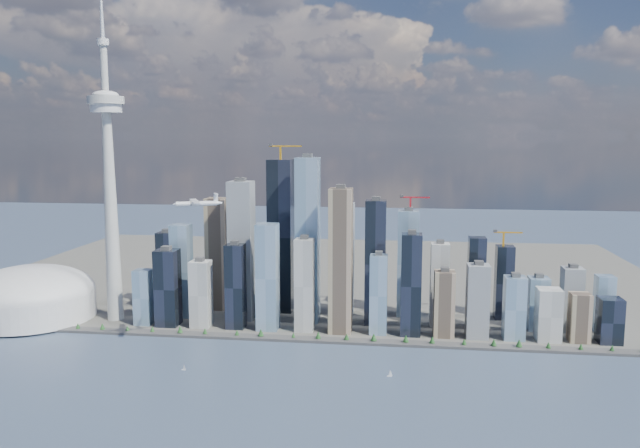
# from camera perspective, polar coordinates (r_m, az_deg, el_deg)

# --- Properties ---
(ground) EXTENTS (4000.00, 4000.00, 0.00)m
(ground) POSITION_cam_1_polar(r_m,az_deg,el_deg) (712.33, -6.45, -16.87)
(ground) COLOR #313F56
(ground) RESTS_ON ground
(seawall) EXTENTS (1100.00, 22.00, 4.00)m
(seawall) POSITION_cam_1_polar(r_m,az_deg,el_deg) (939.21, -2.76, -10.44)
(seawall) COLOR #383838
(seawall) RESTS_ON ground
(land) EXTENTS (1400.00, 900.00, 3.00)m
(land) POSITION_cam_1_polar(r_m,az_deg,el_deg) (1368.94, 0.56, -4.54)
(land) COLOR #4C4C47
(land) RESTS_ON ground
(shoreline_trees) EXTENTS (960.53, 7.20, 8.80)m
(shoreline_trees) POSITION_cam_1_polar(r_m,az_deg,el_deg) (937.08, -2.76, -10.04)
(shoreline_trees) COLOR #3F2D1E
(shoreline_trees) RESTS_ON seawall
(skyscraper_cluster) EXTENTS (736.00, 142.00, 284.19)m
(skyscraper_cluster) POSITION_cam_1_polar(r_m,az_deg,el_deg) (991.22, 1.50, -4.24)
(skyscraper_cluster) COLOR black
(skyscraper_cluster) RESTS_ON land
(needle_tower) EXTENTS (56.00, 56.00, 550.50)m
(needle_tower) POSITION_cam_1_polar(r_m,az_deg,el_deg) (1044.78, -18.71, 4.12)
(needle_tower) COLOR #A7A7A1
(needle_tower) RESTS_ON land
(dome_stadium) EXTENTS (200.00, 200.00, 86.00)m
(dome_stadium) POSITION_cam_1_polar(r_m,az_deg,el_deg) (1133.27, -24.89, -5.99)
(dome_stadium) COLOR silver
(dome_stadium) RESTS_ON land
(airplane) EXTENTS (60.81, 54.61, 15.65)m
(airplane) POSITION_cam_1_polar(r_m,az_deg,el_deg) (823.91, -11.15, 1.90)
(airplane) COLOR silver
(airplane) RESTS_ON ground
(sailboat_west) EXTENTS (6.22, 2.92, 8.63)m
(sailboat_west) POSITION_cam_1_polar(r_m,az_deg,el_deg) (843.45, -12.33, -12.75)
(sailboat_west) COLOR white
(sailboat_west) RESTS_ON ground
(sailboat_east) EXTENTS (6.73, 1.89, 9.37)m
(sailboat_east) POSITION_cam_1_polar(r_m,az_deg,el_deg) (809.60, 6.42, -13.49)
(sailboat_east) COLOR white
(sailboat_east) RESTS_ON ground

